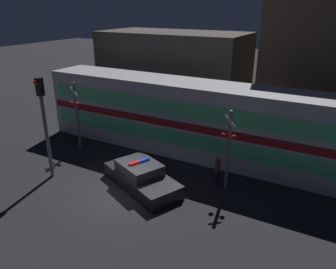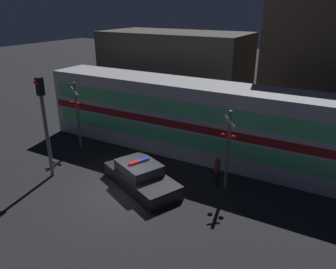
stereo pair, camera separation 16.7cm
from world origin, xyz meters
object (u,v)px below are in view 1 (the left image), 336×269
police_car (141,177)px  traffic_light_corner (44,120)px  train (190,118)px  pedestrian (217,170)px  crossing_signal_near (228,148)px

police_car → traffic_light_corner: traffic_light_corner is taller
train → traffic_light_corner: size_ratio=3.67×
pedestrian → crossing_signal_near: (0.51, -0.11, 1.41)m
police_car → crossing_signal_near: bearing=49.9°
crossing_signal_near → police_car: bearing=-154.1°
train → pedestrian: bearing=-44.8°
traffic_light_corner → pedestrian: bearing=23.0°
train → crossing_signal_near: 4.75m
traffic_light_corner → train: bearing=51.9°
train → traffic_light_corner: 8.31m
train → crossing_signal_near: size_ratio=4.81×
train → police_car: (-0.29, -5.01, -1.70)m
train → police_car: 5.30m
train → pedestrian: 4.52m
train → crossing_signal_near: (3.56, -3.14, 0.03)m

